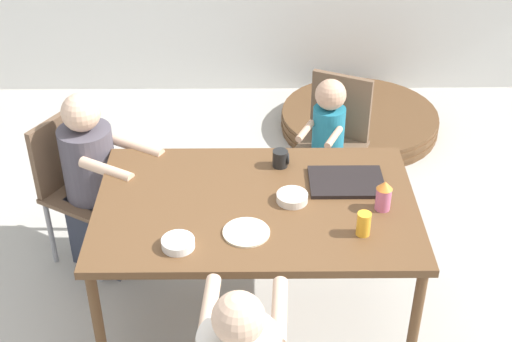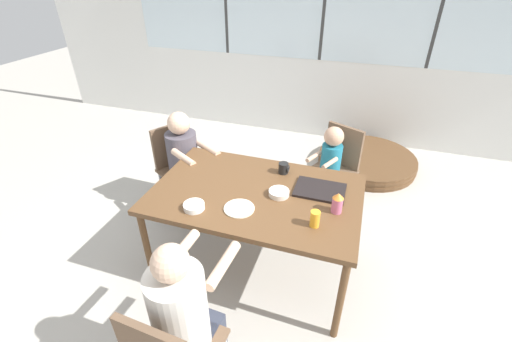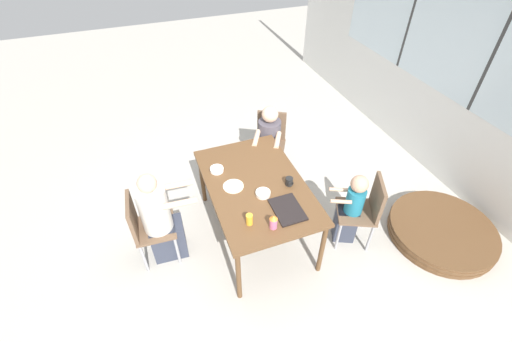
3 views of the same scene
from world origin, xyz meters
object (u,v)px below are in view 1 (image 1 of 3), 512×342
object	(u,v)px
chair_for_man_blue_shirt	(74,177)
bowl_white_shallow	(292,198)
sippy_cup	(384,195)
juice_glass	(364,224)
person_toddler	(326,153)
bowl_cereal	(178,243)
coffee_mug	(281,159)
chair_for_toddler	(335,132)
person_man_blue_shirt	(97,190)
folded_table_stack	(359,121)

from	to	relation	value
chair_for_man_blue_shirt	bowl_white_shallow	xyz separation A→B (m)	(1.19, -0.58, 0.26)
sippy_cup	juice_glass	world-z (taller)	sippy_cup
person_toddler	juice_glass	distance (m)	1.23
juice_glass	person_toddler	bearing A→B (deg)	92.10
person_toddler	bowl_cereal	distance (m)	1.51
bowl_cereal	person_toddler	bearing A→B (deg)	58.25
coffee_mug	sippy_cup	size ratio (longest dim) A/B	0.58
chair_for_toddler	person_man_blue_shirt	xyz separation A→B (m)	(-1.37, -0.56, -0.03)
chair_for_man_blue_shirt	sippy_cup	size ratio (longest dim) A/B	5.70
coffee_mug	folded_table_stack	size ratio (longest dim) A/B	0.07
person_toddler	sippy_cup	xyz separation A→B (m)	(0.16, -0.98, 0.39)
juice_glass	chair_for_toddler	bearing A→B (deg)	89.02
sippy_cup	folded_table_stack	size ratio (longest dim) A/B	0.13
person_toddler	folded_table_stack	world-z (taller)	person_toddler
person_toddler	sippy_cup	bearing A→B (deg)	124.25
person_man_blue_shirt	bowl_white_shallow	size ratio (longest dim) A/B	7.17
person_man_blue_shirt	person_toddler	size ratio (longest dim) A/B	1.15
chair_for_toddler	juice_glass	size ratio (longest dim) A/B	7.74
coffee_mug	person_toddler	bearing A→B (deg)	63.55
person_toddler	juice_glass	world-z (taller)	person_toddler
person_toddler	coffee_mug	distance (m)	0.77
person_man_blue_shirt	person_toddler	bearing A→B (deg)	137.78
coffee_mug	person_man_blue_shirt	bearing A→B (deg)	169.47
sippy_cup	bowl_white_shallow	xyz separation A→B (m)	(-0.42, 0.06, -0.06)
chair_for_man_blue_shirt	person_toddler	world-z (taller)	person_toddler
chair_for_man_blue_shirt	bowl_white_shallow	world-z (taller)	chair_for_man_blue_shirt
person_man_blue_shirt	bowl_white_shallow	distance (m)	1.20
person_man_blue_shirt	coffee_mug	size ratio (longest dim) A/B	12.10
chair_for_man_blue_shirt	coffee_mug	bearing A→B (deg)	106.70
person_man_blue_shirt	bowl_cereal	xyz separation A→B (m)	(0.53, -0.83, 0.30)
chair_for_toddler	bowl_white_shallow	xyz separation A→B (m)	(-0.33, -1.06, 0.26)
person_toddler	person_man_blue_shirt	bearing A→B (deg)	42.90
sippy_cup	bowl_cereal	world-z (taller)	sippy_cup
chair_for_man_blue_shirt	folded_table_stack	size ratio (longest dim) A/B	0.73
person_toddler	bowl_white_shallow	bearing A→B (deg)	99.16
sippy_cup	juice_glass	size ratio (longest dim) A/B	1.36
juice_glass	coffee_mug	bearing A→B (deg)	121.79
bowl_cereal	folded_table_stack	distance (m)	2.69
person_man_blue_shirt	juice_glass	distance (m)	1.58
bowl_white_shallow	folded_table_stack	distance (m)	2.20
coffee_mug	juice_glass	xyz separation A→B (m)	(0.35, -0.56, 0.01)
bowl_white_shallow	sippy_cup	bearing A→B (deg)	-8.73
coffee_mug	juice_glass	size ratio (longest dim) A/B	0.79
person_man_blue_shirt	chair_for_toddler	bearing A→B (deg)	142.15
chair_for_man_blue_shirt	folded_table_stack	xyz separation A→B (m)	(1.83, 1.41, -0.45)
person_toddler	sippy_cup	world-z (taller)	person_toddler
bowl_white_shallow	chair_for_man_blue_shirt	bearing A→B (deg)	154.23
juice_glass	bowl_white_shallow	distance (m)	0.40
bowl_white_shallow	bowl_cereal	xyz separation A→B (m)	(-0.51, -0.34, 0.00)
sippy_cup	bowl_white_shallow	world-z (taller)	sippy_cup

